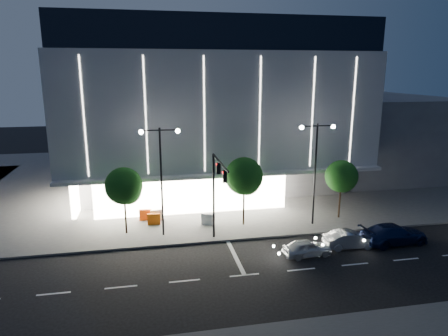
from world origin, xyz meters
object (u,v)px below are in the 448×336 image
at_px(barrier_c, 154,219).
at_px(traffic_mast, 217,184).
at_px(barrier_a, 145,215).
at_px(car_second, 350,239).
at_px(barrier_d, 208,219).
at_px(street_lamp_west, 161,166).
at_px(barrier_b, 157,215).
at_px(street_lamp_east, 316,159).
at_px(tree_right, 341,178).
at_px(car_third, 394,234).
at_px(tree_mid, 244,178).
at_px(car_lead, 307,248).
at_px(tree_left, 124,188).

bearing_deg(barrier_c, traffic_mast, -43.96).
distance_m(traffic_mast, barrier_a, 9.42).
bearing_deg(traffic_mast, barrier_c, 132.83).
height_order(car_second, barrier_c, car_second).
xyz_separation_m(car_second, barrier_d, (-10.09, 6.39, -0.02)).
xyz_separation_m(traffic_mast, barrier_d, (-0.10, 4.18, -4.38)).
distance_m(traffic_mast, barrier_c, 8.19).
bearing_deg(street_lamp_west, barrier_b, 97.07).
distance_m(street_lamp_east, tree_right, 3.81).
xyz_separation_m(car_third, barrier_c, (-18.43, 7.24, -0.14)).
bearing_deg(street_lamp_east, barrier_b, 165.85).
distance_m(street_lamp_west, tree_mid, 7.28).
relative_size(street_lamp_east, car_second, 2.22).
height_order(car_lead, barrier_a, car_lead).
xyz_separation_m(street_lamp_east, car_lead, (-2.81, -5.56, -5.34)).
distance_m(barrier_a, barrier_d, 5.75).
relative_size(tree_left, tree_right, 1.04).
bearing_deg(barrier_b, traffic_mast, -62.27).
relative_size(barrier_c, barrier_d, 1.00).
bearing_deg(car_second, barrier_b, 63.46).
height_order(barrier_b, barrier_c, same).
bearing_deg(barrier_a, street_lamp_east, -11.89).
distance_m(barrier_a, barrier_b, 1.06).
bearing_deg(car_second, barrier_d, 60.92).
distance_m(tree_mid, tree_right, 9.01).
bearing_deg(barrier_b, street_lamp_west, -91.36).
height_order(traffic_mast, barrier_b, traffic_mast).
xyz_separation_m(barrier_b, barrier_c, (-0.29, -0.97, 0.00)).
distance_m(barrier_b, barrier_c, 1.01).
bearing_deg(street_lamp_east, tree_left, 176.35).
bearing_deg(barrier_a, car_lead, -36.06).
bearing_deg(tree_mid, street_lamp_west, -171.74).
bearing_deg(tree_mid, car_lead, -64.29).
height_order(car_lead, car_third, car_third).
bearing_deg(car_second, barrier_a, 64.29).
bearing_deg(traffic_mast, tree_right, 17.02).
xyz_separation_m(tree_left, car_third, (20.70, -5.84, -3.25)).
height_order(street_lamp_east, barrier_d, street_lamp_east).
distance_m(traffic_mast, barrier_d, 6.06).
bearing_deg(barrier_b, tree_right, -16.61).
xyz_separation_m(car_third, barrier_d, (-13.83, 6.34, -0.14)).
relative_size(tree_right, barrier_b, 5.01).
xyz_separation_m(traffic_mast, barrier_a, (-5.44, 6.33, -4.38)).
relative_size(street_lamp_west, barrier_b, 8.18).
distance_m(street_lamp_west, street_lamp_east, 13.00).
bearing_deg(street_lamp_east, tree_mid, 170.31).
height_order(tree_left, tree_mid, tree_mid).
relative_size(tree_right, car_lead, 1.52).
distance_m(car_third, barrier_d, 15.21).
bearing_deg(car_second, car_lead, 103.59).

